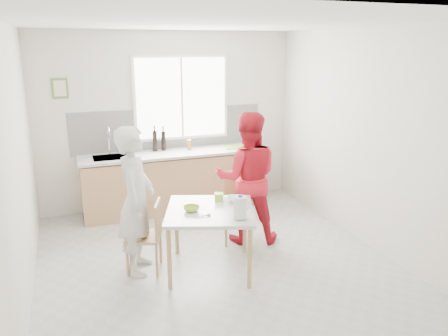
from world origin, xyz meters
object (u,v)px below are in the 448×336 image
Objects in this scene: wine_bottle_a at (155,141)px; dining_table at (210,216)px; milk_jug at (241,207)px; person_red at (247,178)px; chair_far at (238,207)px; person_white at (136,201)px; bowl_white at (236,199)px; chair_left at (149,233)px; wine_bottle_b at (163,141)px; bowl_green at (192,209)px.

dining_table is at bearing -85.70° from wine_bottle_a.
person_red is at bearing 82.62° from milk_jug.
chair_far is at bearing 47.34° from dining_table.
person_white is 7.85× the size of bowl_white.
wine_bottle_b reaches higher than chair_left.
person_white is at bearing -111.08° from wine_bottle_b.
wine_bottle_a is at bearing 1.79° from person_white.
chair_left is 1.45m from person_red.
milk_jug is (-0.39, -1.02, 0.42)m from chair_far.
dining_table is 4.92× the size of milk_jug.
wine_bottle_b is at bearing -178.38° from chair_left.
bowl_white is 2.10m from wine_bottle_b.
milk_jug reaches higher than bowl_white.
bowl_white is 0.54m from milk_jug.
wine_bottle_a is at bearing -176.32° from wine_bottle_b.
chair_left reaches higher than dining_table.
chair_far is 1.17m from milk_jug.
chair_far is at bearing -63.33° from wine_bottle_a.
person_white reaches higher than chair_left.
person_white reaches higher than chair_far.
bowl_green is 2.17m from wine_bottle_a.
chair_left reaches higher than chair_far.
chair_left is 4.67× the size of bowl_green.
dining_table is at bearing -89.27° from wine_bottle_b.
person_red reaches higher than milk_jug.
chair_left is at bearing -142.00° from chair_far.
bowl_green is 0.83× the size of bowl_white.
bowl_white is at bearing -77.29° from person_white.
wine_bottle_a reaches higher than chair_far.
person_white is 1.50m from person_red.
chair_left is at bearing 34.56° from person_red.
person_red is 1.75m from wine_bottle_b.
dining_table is 1.48× the size of chair_left.
chair_left is at bearing 154.83° from bowl_green.
bowl_white is at bearing 11.64° from bowl_green.
person_white is 6.77× the size of milk_jug.
chair_far is at bearing 38.11° from bowl_green.
milk_jug is at bearing -60.07° from dining_table.
person_red is 5.66× the size of wine_bottle_b.
person_white is at bearing 173.39° from bowl_white.
person_red is at bearing 124.56° from chair_left.
milk_jug is at bearing 82.62° from person_red.
dining_table is 2.21m from wine_bottle_a.
milk_jug reaches higher than bowl_green.
wine_bottle_a is at bearing 94.30° from dining_table.
dining_table is 0.71× the size of person_red.
bowl_green reaches higher than bowl_white.
chair_left is 0.40m from person_white.
person_red is 1.08m from milk_jug.
bowl_green is 0.58× the size of wine_bottle_b.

